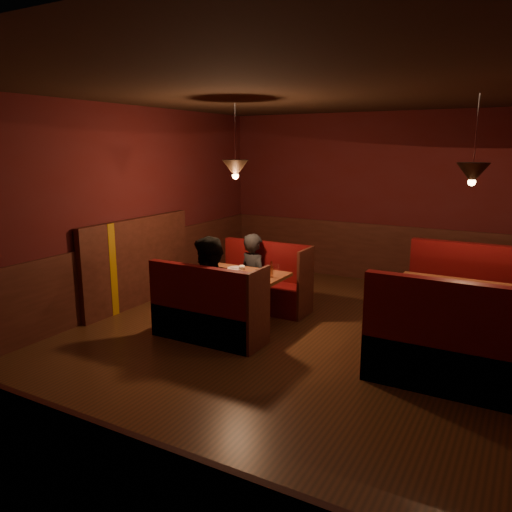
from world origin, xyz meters
The scene contains 9 objects.
room centered at (-0.28, 0.05, 1.05)m, with size 6.02×7.02×2.92m.
main_table centered at (-1.20, 0.41, 0.53)m, with size 1.29×0.78×0.90m.
main_bench_far centered at (-1.19, 1.14, 0.31)m, with size 1.41×0.51×0.96m.
main_bench_near centered at (-1.19, -0.32, 0.31)m, with size 1.41×0.51×0.96m.
second_table centered at (1.54, 0.66, 0.60)m, with size 1.44×0.92×0.81m.
second_bench_far centered at (1.57, 1.51, 0.36)m, with size 1.59×0.59×1.13m.
second_bench_near centered at (1.57, -0.20, 0.36)m, with size 1.59×0.59×1.13m.
diner_a centered at (-1.32, 1.08, 0.73)m, with size 0.53×0.35×1.46m, color black.
diner_b centered at (-1.21, -0.21, 0.81)m, with size 0.78×0.61×1.61m, color black.
Camera 1 is at (2.14, -5.03, 2.32)m, focal length 35.00 mm.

